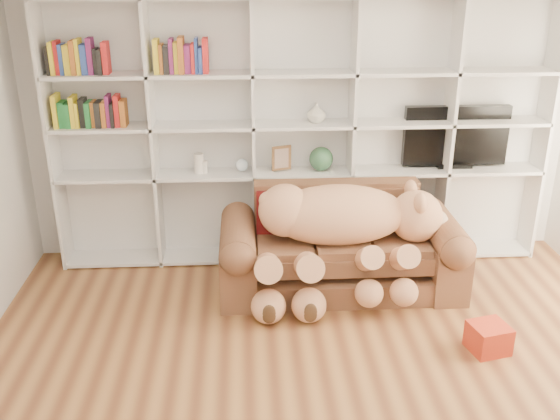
{
  "coord_description": "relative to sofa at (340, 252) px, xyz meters",
  "views": [
    {
      "loc": [
        -0.52,
        -3.08,
        2.69
      ],
      "look_at": [
        -0.24,
        1.63,
        0.75
      ],
      "focal_mm": 40.0,
      "sensor_mm": 36.0,
      "label": 1
    }
  ],
  "objects": [
    {
      "name": "tv",
      "position": [
        1.14,
        0.65,
        0.82
      ],
      "size": [
        0.96,
        0.18,
        0.57
      ],
      "color": "black",
      "rests_on": "bookshelf"
    },
    {
      "name": "gift_box",
      "position": [
        0.95,
        -1.04,
        -0.22
      ],
      "size": [
        0.31,
        0.3,
        0.21
      ],
      "primitive_type": "cube",
      "rotation": [
        0.0,
        0.0,
        0.23
      ],
      "color": "#B52F18",
      "rests_on": "floor"
    },
    {
      "name": "snow_globe",
      "position": [
        -0.83,
        0.6,
        0.6
      ],
      "size": [
        0.12,
        0.12,
        0.12
      ],
      "primitive_type": "sphere",
      "color": "silver",
      "rests_on": "bookshelf"
    },
    {
      "name": "figurine_tall",
      "position": [
        -1.21,
        0.6,
        0.63
      ],
      "size": [
        0.12,
        0.12,
        0.18
      ],
      "primitive_type": "cylinder",
      "rotation": [
        0.0,
        0.0,
        -0.4
      ],
      "color": "silver",
      "rests_on": "bookshelf"
    },
    {
      "name": "bookshelf",
      "position": [
        -0.52,
        0.65,
        0.98
      ],
      "size": [
        4.43,
        0.35,
        2.4
      ],
      "color": "silver",
      "rests_on": "floor"
    },
    {
      "name": "throw_pillow",
      "position": [
        -0.51,
        0.14,
        0.31
      ],
      "size": [
        0.4,
        0.24,
        0.41
      ],
      "primitive_type": "cube",
      "rotation": [
        -0.24,
        0.0,
        -0.05
      ],
      "color": "#520E0E",
      "rests_on": "sofa"
    },
    {
      "name": "sofa",
      "position": [
        0.0,
        0.0,
        0.0
      ],
      "size": [
        2.04,
        0.88,
        0.86
      ],
      "color": "brown",
      "rests_on": "floor"
    },
    {
      "name": "wall_back",
      "position": [
        -0.28,
        0.79,
        1.03
      ],
      "size": [
        5.0,
        0.02,
        2.7
      ],
      "primitive_type": "cube",
      "color": "silver",
      "rests_on": "floor"
    },
    {
      "name": "picture_frame",
      "position": [
        -0.47,
        0.6,
        0.67
      ],
      "size": [
        0.18,
        0.08,
        0.23
      ],
      "primitive_type": "cube",
      "rotation": [
        0.0,
        0.0,
        0.31
      ],
      "color": "brown",
      "rests_on": "bookshelf"
    },
    {
      "name": "figurine_short",
      "position": [
        -1.17,
        0.6,
        0.6
      ],
      "size": [
        0.08,
        0.08,
        0.11
      ],
      "primitive_type": "cylinder",
      "rotation": [
        0.0,
        0.0,
        0.23
      ],
      "color": "silver",
      "rests_on": "bookshelf"
    },
    {
      "name": "green_vase",
      "position": [
        -0.1,
        0.6,
        0.65
      ],
      "size": [
        0.22,
        0.22,
        0.22
      ],
      "primitive_type": "sphere",
      "color": "#2F5D3B",
      "rests_on": "bookshelf"
    },
    {
      "name": "shelf_vase",
      "position": [
        -0.16,
        0.6,
        1.08
      ],
      "size": [
        0.17,
        0.17,
        0.17
      ],
      "primitive_type": "imported",
      "rotation": [
        0.0,
        0.0,
        -0.02
      ],
      "color": "beige",
      "rests_on": "bookshelf"
    },
    {
      "name": "teddy_bear",
      "position": [
        -0.03,
        -0.17,
        0.29
      ],
      "size": [
        1.68,
        0.88,
        0.98
      ],
      "rotation": [
        0.0,
        0.0,
        -0.09
      ],
      "color": "tan",
      "rests_on": "sofa"
    },
    {
      "name": "floor",
      "position": [
        -0.28,
        -1.71,
        -0.32
      ],
      "size": [
        5.0,
        5.0,
        0.0
      ],
      "primitive_type": "plane",
      "color": "brown",
      "rests_on": "ground"
    }
  ]
}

